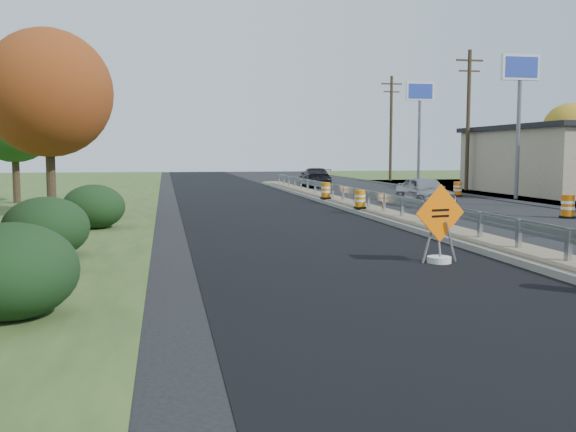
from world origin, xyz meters
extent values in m
plane|color=black|center=(0.00, 0.00, 0.00)|extent=(140.00, 140.00, 0.00)
cube|color=black|center=(-4.40, 10.00, 0.01)|extent=(7.20, 120.00, 0.01)
cube|color=gray|center=(0.00, 8.00, 0.09)|extent=(1.60, 55.00, 0.18)
cube|color=brown|center=(0.00, 8.00, 0.20)|extent=(1.25, 55.00, 0.05)
cube|color=silver|center=(0.00, -4.00, 0.58)|extent=(0.10, 0.15, 0.70)
cube|color=silver|center=(0.00, -2.00, 0.58)|extent=(0.10, 0.15, 0.70)
cube|color=silver|center=(0.00, 0.00, 0.58)|extent=(0.10, 0.15, 0.70)
cube|color=silver|center=(0.00, 2.00, 0.58)|extent=(0.10, 0.15, 0.70)
cube|color=silver|center=(0.00, 4.00, 0.58)|extent=(0.10, 0.15, 0.70)
cube|color=silver|center=(0.00, 6.00, 0.58)|extent=(0.10, 0.15, 0.70)
cube|color=silver|center=(0.00, 8.00, 0.58)|extent=(0.10, 0.15, 0.70)
cube|color=silver|center=(0.00, 10.00, 0.58)|extent=(0.10, 0.15, 0.70)
cube|color=silver|center=(0.00, 12.00, 0.58)|extent=(0.10, 0.15, 0.70)
cube|color=silver|center=(0.00, 14.00, 0.58)|extent=(0.10, 0.15, 0.70)
cube|color=silver|center=(0.00, 16.00, 0.58)|extent=(0.10, 0.15, 0.70)
cube|color=silver|center=(0.00, 18.00, 0.58)|extent=(0.10, 0.15, 0.70)
cube|color=silver|center=(0.00, 20.00, 0.58)|extent=(0.10, 0.15, 0.70)
cube|color=silver|center=(0.00, 22.00, 0.58)|extent=(0.10, 0.15, 0.70)
cube|color=silver|center=(0.00, 24.00, 0.58)|extent=(0.10, 0.15, 0.70)
cube|color=silver|center=(0.00, 26.00, 0.58)|extent=(0.10, 0.15, 0.70)
cube|color=silver|center=(0.00, 28.00, 0.58)|extent=(0.10, 0.15, 0.70)
cube|color=silver|center=(0.00, 30.00, 0.58)|extent=(0.10, 0.15, 0.70)
cube|color=silver|center=(0.00, 32.00, 0.58)|extent=(0.10, 0.15, 0.70)
cube|color=silver|center=(0.00, 9.00, 0.78)|extent=(0.04, 46.00, 0.34)
cube|color=silver|center=(0.00, 9.00, 0.70)|extent=(0.06, 46.00, 0.03)
cube|color=silver|center=(0.00, 9.00, 0.86)|extent=(0.06, 46.00, 0.03)
cube|color=black|center=(12.05, 20.00, 1.60)|extent=(0.08, 7.20, 2.20)
cylinder|color=slate|center=(10.50, 16.00, 3.40)|extent=(0.22, 0.22, 6.80)
cube|color=white|center=(10.50, 16.00, 7.20)|extent=(2.20, 0.25, 1.40)
cube|color=#263FB2|center=(10.50, 16.00, 7.20)|extent=(1.90, 0.30, 1.10)
cylinder|color=slate|center=(10.50, 30.00, 3.40)|extent=(0.22, 0.22, 6.80)
cube|color=white|center=(10.50, 30.00, 7.20)|extent=(2.20, 0.25, 1.40)
cube|color=#263FB2|center=(10.50, 30.00, 7.20)|extent=(1.90, 0.30, 1.10)
cylinder|color=#473523|center=(11.50, 24.00, 4.70)|extent=(0.26, 0.26, 9.40)
cube|color=#473523|center=(11.50, 24.00, 8.70)|extent=(1.90, 0.12, 0.12)
cube|color=#473523|center=(11.50, 24.00, 8.00)|extent=(1.50, 0.10, 0.10)
cylinder|color=#473523|center=(11.50, 39.00, 4.70)|extent=(0.26, 0.26, 9.40)
cube|color=#473523|center=(11.50, 39.00, 8.70)|extent=(1.90, 0.12, 0.12)
cube|color=#473523|center=(11.50, 39.00, 8.00)|extent=(1.50, 0.10, 0.10)
ellipsoid|color=black|center=(-11.00, -6.00, 0.76)|extent=(2.09, 2.09, 1.52)
ellipsoid|color=black|center=(-11.50, 0.00, 0.76)|extent=(2.09, 2.09, 1.52)
ellipsoid|color=black|center=(-11.00, 6.00, 0.76)|extent=(2.09, 2.09, 1.52)
cylinder|color=#473523|center=(-13.00, 10.00, 1.65)|extent=(0.36, 0.36, 3.30)
sphere|color=brown|center=(-13.00, 10.00, 4.88)|extent=(4.95, 4.95, 4.95)
cylinder|color=#473523|center=(-16.00, 18.00, 1.43)|extent=(0.36, 0.36, 2.86)
sphere|color=#1B521C|center=(-16.00, 18.00, 4.23)|extent=(4.29, 4.29, 4.29)
cylinder|color=#473523|center=(26.00, 34.00, 1.54)|extent=(0.36, 0.36, 3.08)
sphere|color=gold|center=(26.00, 34.00, 4.55)|extent=(4.62, 4.62, 4.62)
cylinder|color=white|center=(-2.35, -2.56, 0.08)|extent=(0.56, 0.56, 0.16)
cube|color=slate|center=(-2.63, -2.56, 0.50)|extent=(0.33, 0.11, 0.97)
cube|color=slate|center=(-2.07, -2.56, 0.50)|extent=(0.33, 0.11, 0.97)
cube|color=slate|center=(-2.35, -2.51, 0.50)|extent=(0.09, 0.25, 0.99)
cube|color=#FD6A05|center=(-2.35, -2.56, 1.18)|extent=(1.32, 0.33, 1.35)
cube|color=black|center=(-2.35, -2.58, 1.25)|extent=(0.47, 0.12, 0.05)
cube|color=black|center=(-2.35, -2.58, 1.11)|extent=(0.47, 0.12, 0.05)
cylinder|color=black|center=(-0.55, 9.42, 0.27)|extent=(0.53, 0.53, 0.07)
cylinder|color=orange|center=(-0.55, 9.42, 0.64)|extent=(0.42, 0.42, 0.74)
cylinder|color=white|center=(-0.55, 9.42, 0.76)|extent=(0.44, 0.44, 0.10)
cylinder|color=white|center=(-0.55, 9.42, 0.57)|extent=(0.44, 0.44, 0.10)
cylinder|color=black|center=(-0.55, 15.30, 0.27)|extent=(0.57, 0.57, 0.08)
cylinder|color=orange|center=(-0.55, 15.30, 0.66)|extent=(0.45, 0.45, 0.79)
cylinder|color=white|center=(-0.55, 15.30, 0.80)|extent=(0.47, 0.47, 0.10)
cylinder|color=white|center=(-0.55, 15.30, 0.59)|extent=(0.47, 0.47, 0.10)
cylinder|color=black|center=(7.00, 6.24, 0.04)|extent=(0.62, 0.62, 0.08)
cylinder|color=#D76209|center=(7.00, 6.24, 0.48)|extent=(0.50, 0.50, 0.87)
cylinder|color=white|center=(7.00, 6.24, 0.62)|extent=(0.51, 0.51, 0.11)
cylinder|color=white|center=(7.00, 6.24, 0.40)|extent=(0.51, 0.51, 0.11)
cylinder|color=black|center=(8.37, 18.82, 0.04)|extent=(0.59, 0.59, 0.08)
cylinder|color=#E35B09|center=(8.37, 18.82, 0.45)|extent=(0.47, 0.47, 0.83)
cylinder|color=white|center=(8.37, 18.82, 0.59)|extent=(0.49, 0.49, 0.11)
cylinder|color=white|center=(8.37, 18.82, 0.37)|extent=(0.49, 0.49, 0.11)
imported|color=#A2A1A6|center=(3.80, 12.88, 0.72)|extent=(1.77, 4.23, 1.43)
imported|color=black|center=(2.48, 30.54, 0.72)|extent=(2.52, 5.15, 1.44)
camera|label=1|loc=(-8.62, -16.43, 2.58)|focal=40.00mm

